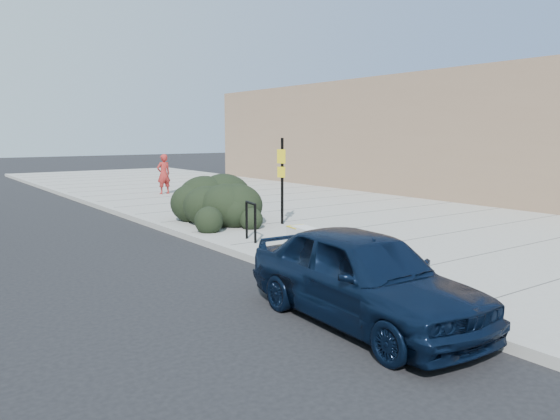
{
  "coord_description": "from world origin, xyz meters",
  "views": [
    {
      "loc": [
        -6.2,
        -8.74,
        2.72
      ],
      "look_at": [
        0.95,
        1.18,
        1.0
      ],
      "focal_mm": 35.0,
      "sensor_mm": 36.0,
      "label": 1
    }
  ],
  "objects_px": {
    "bench": "(320,239)",
    "pedestrian": "(164,174)",
    "bike_rack": "(251,217)",
    "sign_post": "(282,175)",
    "sedan_navy": "(363,276)"
  },
  "relations": [
    {
      "from": "bench",
      "to": "pedestrian",
      "type": "bearing_deg",
      "value": 87.16
    },
    {
      "from": "bench",
      "to": "bike_rack",
      "type": "distance_m",
      "value": 2.84
    },
    {
      "from": "sign_post",
      "to": "bench",
      "type": "bearing_deg",
      "value": -135.3
    },
    {
      "from": "sedan_navy",
      "to": "bike_rack",
      "type": "bearing_deg",
      "value": 76.9
    },
    {
      "from": "bench",
      "to": "sedan_navy",
      "type": "distance_m",
      "value": 2.97
    },
    {
      "from": "sign_post",
      "to": "sedan_navy",
      "type": "height_order",
      "value": "sign_post"
    },
    {
      "from": "pedestrian",
      "to": "bike_rack",
      "type": "bearing_deg",
      "value": 71.25
    },
    {
      "from": "sign_post",
      "to": "sedan_navy",
      "type": "relative_size",
      "value": 0.6
    },
    {
      "from": "bench",
      "to": "sedan_navy",
      "type": "bearing_deg",
      "value": -109.51
    },
    {
      "from": "bench",
      "to": "sign_post",
      "type": "xyz_separation_m",
      "value": [
        2.25,
        4.39,
        0.89
      ]
    },
    {
      "from": "bike_rack",
      "to": "sedan_navy",
      "type": "relative_size",
      "value": 0.23
    },
    {
      "from": "bike_rack",
      "to": "pedestrian",
      "type": "relative_size",
      "value": 0.56
    },
    {
      "from": "bench",
      "to": "sign_post",
      "type": "bearing_deg",
      "value": 71.46
    },
    {
      "from": "bench",
      "to": "sign_post",
      "type": "distance_m",
      "value": 5.01
    },
    {
      "from": "pedestrian",
      "to": "sedan_navy",
      "type": "bearing_deg",
      "value": 70.25
    }
  ]
}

